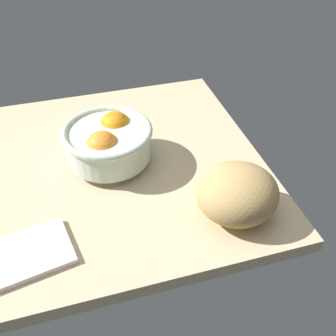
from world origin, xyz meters
TOP-DOWN VIEW (x-y plane):
  - ground_plane at (0.00, 0.00)cm, footprint 73.70×66.32cm
  - fruit_bowl at (-2.75, -1.06)cm, footprint 20.01×20.01cm
  - bread_loaf at (-23.67, 21.88)cm, footprint 16.29×15.32cm
  - napkin_folded at (15.78, 21.16)cm, footprint 16.35×13.60cm

SIDE VIEW (x-z plane):
  - ground_plane at x=0.00cm, z-range -3.00..0.00cm
  - napkin_folded at x=15.78cm, z-range 0.00..1.10cm
  - bread_loaf at x=-23.67cm, z-range 0.00..10.80cm
  - fruit_bowl at x=-2.75cm, z-range 0.65..11.13cm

